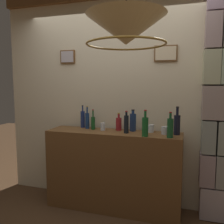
{
  "coord_description": "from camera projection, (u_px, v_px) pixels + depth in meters",
  "views": [
    {
      "loc": [
        0.86,
        -2.01,
        1.58
      ],
      "look_at": [
        0.0,
        0.76,
        1.24
      ],
      "focal_mm": 39.02,
      "sensor_mm": 36.0,
      "label": 1
    }
  ],
  "objects": [
    {
      "name": "glass_tumbler_highball",
      "position": [
        165.0,
        130.0,
        2.84
      ],
      "size": [
        0.08,
        0.08,
        0.09
      ],
      "color": "silver",
      "rests_on": "bar_shelf_unit"
    },
    {
      "name": "bar_shelf_unit",
      "position": [
        113.0,
        170.0,
        3.06
      ],
      "size": [
        1.67,
        0.41,
        0.99
      ],
      "primitive_type": "cube",
      "color": "brown",
      "rests_on": "ground"
    },
    {
      "name": "pendant_lamp",
      "position": [
        126.0,
        31.0,
        1.86
      ],
      "size": [
        0.62,
        0.62,
        0.49
      ],
      "color": "beige"
    },
    {
      "name": "stone_pillar",
      "position": [
        218.0,
        102.0,
        2.76
      ],
      "size": [
        0.35,
        0.28,
        2.72
      ],
      "color": "#B0A2A7",
      "rests_on": "ground"
    },
    {
      "name": "glass_tumbler_rocks",
      "position": [
        151.0,
        128.0,
        2.96
      ],
      "size": [
        0.08,
        0.08,
        0.09
      ],
      "color": "silver",
      "rests_on": "bar_shelf_unit"
    },
    {
      "name": "liquor_bottle_gin",
      "position": [
        126.0,
        124.0,
        2.9
      ],
      "size": [
        0.06,
        0.06,
        0.27
      ],
      "color": "black",
      "rests_on": "bar_shelf_unit"
    },
    {
      "name": "liquor_bottle_amaro",
      "position": [
        170.0,
        128.0,
        2.65
      ],
      "size": [
        0.07,
        0.07,
        0.29
      ],
      "color": "#174C26",
      "rests_on": "bar_shelf_unit"
    },
    {
      "name": "glass_tumbler_shot",
      "position": [
        103.0,
        127.0,
        3.07
      ],
      "size": [
        0.06,
        0.06,
        0.1
      ],
      "color": "silver",
      "rests_on": "bar_shelf_unit"
    },
    {
      "name": "liquor_bottle_brandy",
      "position": [
        87.0,
        120.0,
        3.2
      ],
      "size": [
        0.05,
        0.05,
        0.3
      ],
      "color": "navy",
      "rests_on": "bar_shelf_unit"
    },
    {
      "name": "liquor_bottle_tequila",
      "position": [
        83.0,
        119.0,
        3.27
      ],
      "size": [
        0.06,
        0.06,
        0.3
      ],
      "color": "navy",
      "rests_on": "bar_shelf_unit"
    },
    {
      "name": "liquor_bottle_scotch",
      "position": [
        133.0,
        122.0,
        3.03
      ],
      "size": [
        0.08,
        0.08,
        0.27
      ],
      "color": "navy",
      "rests_on": "bar_shelf_unit"
    },
    {
      "name": "liquor_bottle_port",
      "position": [
        93.0,
        122.0,
        3.14
      ],
      "size": [
        0.05,
        0.05,
        0.26
      ],
      "color": "#174E22",
      "rests_on": "bar_shelf_unit"
    },
    {
      "name": "liquor_bottle_rum",
      "position": [
        119.0,
        124.0,
        3.07
      ],
      "size": [
        0.07,
        0.07,
        0.22
      ],
      "color": "maroon",
      "rests_on": "bar_shelf_unit"
    },
    {
      "name": "liquor_bottle_rye",
      "position": [
        145.0,
        126.0,
        2.72
      ],
      "size": [
        0.07,
        0.07,
        0.3
      ],
      "color": "#175825",
      "rests_on": "bar_shelf_unit"
    },
    {
      "name": "liquor_bottle_bourbon",
      "position": [
        177.0,
        124.0,
        2.81
      ],
      "size": [
        0.07,
        0.07,
        0.33
      ],
      "color": "black",
      "rests_on": "bar_shelf_unit"
    },
    {
      "name": "panelled_rear_partition",
      "position": [
        119.0,
        92.0,
        3.21
      ],
      "size": [
        3.29,
        0.15,
        2.8
      ],
      "color": "beige",
      "rests_on": "ground"
    }
  ]
}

